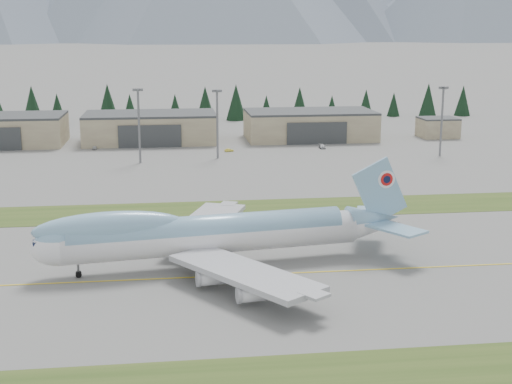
{
  "coord_description": "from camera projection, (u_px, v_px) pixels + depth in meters",
  "views": [
    {
      "loc": [
        -9.03,
        -114.73,
        41.23
      ],
      "look_at": [
        9.02,
        28.27,
        8.0
      ],
      "focal_mm": 50.0,
      "sensor_mm": 36.0,
      "label": 1
    }
  ],
  "objects": [
    {
      "name": "hangar_right",
      "position": [
        310.0,
        125.0,
        270.48
      ],
      "size": [
        48.0,
        26.6,
        10.8
      ],
      "color": "gray",
      "rests_on": "ground"
    },
    {
      "name": "floodlight_masts",
      "position": [
        134.0,
        111.0,
        221.33
      ],
      "size": [
        185.36,
        8.07,
        24.5
      ],
      "color": "slate",
      "rests_on": "ground"
    },
    {
      "name": "service_vehicle_b",
      "position": [
        229.0,
        152.0,
        243.55
      ],
      "size": [
        3.24,
        1.55,
        1.03
      ],
      "primitive_type": "imported",
      "rotation": [
        0.0,
        0.0,
        1.72
      ],
      "color": "yellow",
      "rests_on": "ground"
    },
    {
      "name": "boeing_747_freighter",
      "position": [
        209.0,
        233.0,
        125.19
      ],
      "size": [
        69.23,
        59.02,
        18.17
      ],
      "rotation": [
        0.0,
        0.0,
        0.14
      ],
      "color": "white",
      "rests_on": "ground"
    },
    {
      "name": "control_shed",
      "position": [
        438.0,
        127.0,
        275.1
      ],
      "size": [
        14.0,
        12.0,
        7.6
      ],
      "color": "gray",
      "rests_on": "ground"
    },
    {
      "name": "taxiway_line_main",
      "position": [
        224.0,
        276.0,
        121.28
      ],
      "size": [
        400.0,
        0.4,
        0.02
      ],
      "primitive_type": "cube",
      "color": "yellow",
      "rests_on": "ground"
    },
    {
      "name": "grass_strip_far",
      "position": [
        208.0,
        211.0,
        164.79
      ],
      "size": [
        400.0,
        18.0,
        0.08
      ],
      "primitive_type": "cube",
      "color": "#334C1B",
      "rests_on": "ground"
    },
    {
      "name": "grass_strip_near",
      "position": [
        251.0,
        384.0,
        84.55
      ],
      "size": [
        400.0,
        14.0,
        0.08
      ],
      "primitive_type": "cube",
      "color": "#334C1B",
      "rests_on": "ground"
    },
    {
      "name": "service_vehicle_c",
      "position": [
        322.0,
        148.0,
        250.12
      ],
      "size": [
        1.89,
        4.56,
        1.32
      ],
      "primitive_type": "imported",
      "rotation": [
        0.0,
        0.0,
        0.01
      ],
      "color": "#A9ABAE",
      "rests_on": "ground"
    },
    {
      "name": "service_vehicle_a",
      "position": [
        95.0,
        149.0,
        248.41
      ],
      "size": [
        1.47,
        3.3,
        1.1
      ],
      "primitive_type": "imported",
      "rotation": [
        0.0,
        0.0,
        -0.05
      ],
      "color": "#BBBBBD",
      "rests_on": "ground"
    },
    {
      "name": "conifer_belt",
      "position": [
        175.0,
        104.0,
        323.86
      ],
      "size": [
        271.83,
        15.32,
        16.83
      ],
      "color": "black",
      "rests_on": "ground"
    },
    {
      "name": "ground",
      "position": [
        224.0,
        276.0,
        121.28
      ],
      "size": [
        7000.0,
        7000.0,
        0.0
      ],
      "primitive_type": "plane",
      "color": "slate",
      "rests_on": "ground"
    },
    {
      "name": "hangar_center",
      "position": [
        150.0,
        127.0,
        263.16
      ],
      "size": [
        48.0,
        26.6,
        10.8
      ],
      "color": "gray",
      "rests_on": "ground"
    }
  ]
}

